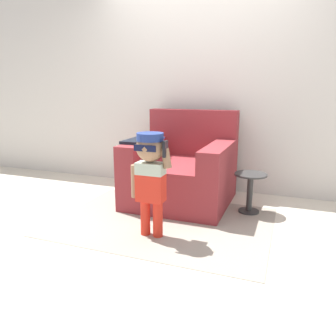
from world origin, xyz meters
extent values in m
plane|color=beige|center=(0.00, 0.00, 0.00)|extent=(10.00, 10.00, 0.00)
cube|color=silver|center=(0.00, 0.88, 1.30)|extent=(10.00, 0.05, 2.60)
cube|color=maroon|center=(-0.04, 0.22, 0.23)|extent=(1.05, 1.04, 0.45)
cube|color=maroon|center=(-0.04, 0.66, 0.72)|extent=(1.05, 0.16, 0.54)
cube|color=maroon|center=(-0.45, 0.14, 0.56)|extent=(0.21, 0.88, 0.22)
cube|color=maroon|center=(0.38, 0.14, 0.56)|extent=(0.21, 0.88, 0.22)
cube|color=black|center=(-0.45, 0.14, 0.69)|extent=(0.25, 0.57, 0.03)
cylinder|color=red|center=(-0.05, -0.67, 0.16)|extent=(0.08, 0.08, 0.31)
cylinder|color=red|center=(0.06, -0.67, 0.16)|extent=(0.08, 0.08, 0.31)
cube|color=red|center=(0.00, -0.67, 0.43)|extent=(0.23, 0.13, 0.23)
cube|color=#B7C6B2|center=(0.00, -0.67, 0.59)|extent=(0.23, 0.13, 0.10)
sphere|color=#997051|center=(0.00, -0.67, 0.76)|extent=(0.23, 0.23, 0.23)
cylinder|color=navy|center=(0.00, -0.67, 0.85)|extent=(0.22, 0.22, 0.06)
cube|color=navy|center=(0.00, -0.57, 0.83)|extent=(0.13, 0.10, 0.01)
cube|color=#0F1433|center=(0.00, -0.78, 0.78)|extent=(0.18, 0.01, 0.05)
cylinder|color=#997051|center=(-0.14, -0.67, 0.47)|extent=(0.07, 0.07, 0.28)
cylinder|color=#997051|center=(0.14, -0.67, 0.69)|extent=(0.09, 0.07, 0.17)
cube|color=black|center=(0.14, -0.69, 0.76)|extent=(0.02, 0.07, 0.13)
cylinder|color=#333333|center=(0.71, 0.18, 0.01)|extent=(0.21, 0.21, 0.02)
cylinder|color=#333333|center=(0.71, 0.18, 0.19)|extent=(0.06, 0.06, 0.39)
cylinder|color=#333333|center=(0.71, 0.18, 0.40)|extent=(0.32, 0.32, 0.02)
cube|color=#9E9384|center=(-0.02, -0.36, 0.00)|extent=(1.98, 1.45, 0.01)
camera|label=1|loc=(1.05, -3.05, 1.21)|focal=35.00mm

